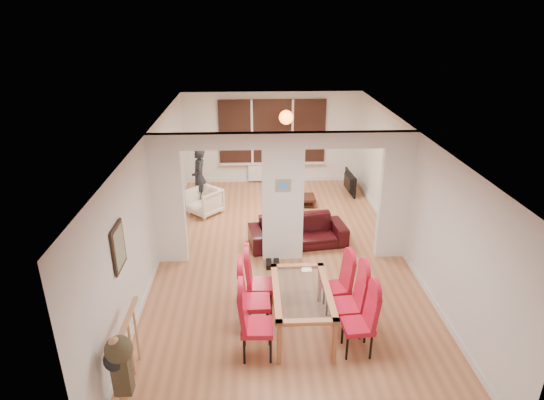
{
  "coord_description": "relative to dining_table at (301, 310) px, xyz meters",
  "views": [
    {
      "loc": [
        -0.58,
        -8.09,
        4.66
      ],
      "look_at": [
        -0.18,
        0.6,
        1.02
      ],
      "focal_mm": 30.0,
      "sensor_mm": 36.0,
      "label": 1
    }
  ],
  "objects": [
    {
      "name": "dining_chair_rb",
      "position": [
        0.69,
        -0.08,
        0.19
      ],
      "size": [
        0.48,
        0.48,
        1.12
      ],
      "primitive_type": null,
      "rotation": [
        0.0,
        0.0,
        0.07
      ],
      "color": "#B6122A",
      "rests_on": "floor"
    },
    {
      "name": "room_walls",
      "position": [
        -0.14,
        2.29,
        0.93
      ],
      "size": [
        5.0,
        9.0,
        2.6
      ],
      "primitive_type": null,
      "color": "silver",
      "rests_on": "floor"
    },
    {
      "name": "armchair",
      "position": [
        -1.91,
        4.53,
        -0.04
      ],
      "size": [
        0.99,
        1.0,
        0.65
      ],
      "primitive_type": "imported",
      "rotation": [
        0.0,
        0.0,
        -0.75
      ],
      "color": "beige",
      "rests_on": "floor"
    },
    {
      "name": "person",
      "position": [
        -2.05,
        5.0,
        0.41
      ],
      "size": [
        0.61,
        0.45,
        1.55
      ],
      "primitive_type": "imported",
      "rotation": [
        0.0,
        0.0,
        -1.41
      ],
      "color": "black",
      "rests_on": "floor"
    },
    {
      "name": "radiator",
      "position": [
        -0.14,
        6.69,
        -0.07
      ],
      "size": [
        1.4,
        0.08,
        0.5
      ],
      "primitive_type": "cube",
      "color": "white",
      "rests_on": "floor"
    },
    {
      "name": "dining_chair_lb",
      "position": [
        -0.71,
        0.07,
        0.2
      ],
      "size": [
        0.46,
        0.46,
        1.14
      ],
      "primitive_type": null,
      "rotation": [
        0.0,
        0.0,
        0.01
      ],
      "color": "#B6122A",
      "rests_on": "floor"
    },
    {
      "name": "shoes",
      "position": [
        -0.36,
        1.93,
        -0.31
      ],
      "size": [
        0.26,
        0.28,
        0.11
      ],
      "primitive_type": null,
      "color": "black",
      "rests_on": "floor"
    },
    {
      "name": "pillar_photo",
      "position": [
        -0.14,
        2.19,
        1.23
      ],
      "size": [
        0.3,
        0.03,
        0.25
      ],
      "primitive_type": "cube",
      "color": "#4C8CD8",
      "rests_on": "divider_wall"
    },
    {
      "name": "bottle",
      "position": [
        0.23,
        4.96,
        0.02
      ],
      "size": [
        0.07,
        0.07,
        0.28
      ],
      "primitive_type": "cylinder",
      "color": "#143F19",
      "rests_on": "coffee_table"
    },
    {
      "name": "television",
      "position": [
        1.86,
        5.76,
        -0.08
      ],
      "size": [
        1.01,
        0.2,
        0.58
      ],
      "primitive_type": "imported",
      "rotation": [
        0.0,
        0.0,
        1.63
      ],
      "color": "black",
      "rests_on": "floor"
    },
    {
      "name": "bay_window_blinds",
      "position": [
        -0.14,
        6.73,
        1.13
      ],
      "size": [
        3.0,
        0.08,
        1.8
      ],
      "primitive_type": "cube",
      "color": "black",
      "rests_on": "room_walls"
    },
    {
      "name": "pendant_light",
      "position": [
        0.16,
        5.59,
        1.78
      ],
      "size": [
        0.36,
        0.36,
        0.36
      ],
      "primitive_type": "sphere",
      "color": "orange",
      "rests_on": "room_walls"
    },
    {
      "name": "dining_chair_lc",
      "position": [
        -0.63,
        0.59,
        0.17
      ],
      "size": [
        0.44,
        0.44,
        1.07
      ],
      "primitive_type": null,
      "rotation": [
        0.0,
        0.0,
        -0.04
      ],
      "color": "#B6122A",
      "rests_on": "floor"
    },
    {
      "name": "sofa",
      "position": [
        0.22,
        2.83,
        -0.07
      ],
      "size": [
        2.15,
        1.09,
        0.6
      ],
      "primitive_type": "imported",
      "rotation": [
        0.0,
        0.0,
        0.14
      ],
      "color": "black",
      "rests_on": "floor"
    },
    {
      "name": "dining_chair_rc",
      "position": [
        0.62,
        0.48,
        0.14
      ],
      "size": [
        0.48,
        0.48,
        1.01
      ],
      "primitive_type": null,
      "rotation": [
        0.0,
        0.0,
        0.21
      ],
      "color": "#B6122A",
      "rests_on": "floor"
    },
    {
      "name": "dining_table",
      "position": [
        0.0,
        0.0,
        0.0
      ],
      "size": [
        0.88,
        1.57,
        0.74
      ],
      "primitive_type": null,
      "color": "#AC683F",
      "rests_on": "floor"
    },
    {
      "name": "coffee_table",
      "position": [
        0.33,
        4.92,
        -0.24
      ],
      "size": [
        1.19,
        0.83,
        0.25
      ],
      "primitive_type": null,
      "rotation": [
        0.0,
        0.0,
        0.3
      ],
      "color": "#321811",
      "rests_on": "floor"
    },
    {
      "name": "divider_wall",
      "position": [
        -0.14,
        2.29,
        0.93
      ],
      "size": [
        5.0,
        0.18,
        2.6
      ],
      "primitive_type": "cube",
      "color": "white",
      "rests_on": "floor"
    },
    {
      "name": "dining_chair_la",
      "position": [
        -0.69,
        -0.53,
        0.2
      ],
      "size": [
        0.47,
        0.47,
        1.13
      ],
      "primitive_type": null,
      "rotation": [
        0.0,
        0.0,
        -0.03
      ],
      "color": "#B6122A",
      "rests_on": "floor"
    },
    {
      "name": "floor",
      "position": [
        -0.14,
        2.29,
        -0.37
      ],
      "size": [
        5.0,
        9.0,
        0.01
      ],
      "primitive_type": "cube",
      "color": "#B26F47",
      "rests_on": "ground"
    },
    {
      "name": "wall_poster",
      "position": [
        -2.61,
        -0.11,
        1.23
      ],
      "size": [
        0.04,
        0.52,
        0.67
      ],
      "primitive_type": "cube",
      "color": "gray",
      "rests_on": "room_walls"
    },
    {
      "name": "bowl",
      "position": [
        0.31,
        4.96,
        -0.09
      ],
      "size": [
        0.21,
        0.21,
        0.05
      ],
      "primitive_type": "imported",
      "color": "#321811",
      "rests_on": "coffee_table"
    },
    {
      "name": "stair_newel",
      "position": [
        -2.39,
        -0.91,
        0.18
      ],
      "size": [
        0.4,
        1.2,
        1.1
      ],
      "primitive_type": null,
      "color": "tan",
      "rests_on": "floor"
    },
    {
      "name": "dining_chair_ra",
      "position": [
        0.76,
        -0.52,
        0.16
      ],
      "size": [
        0.46,
        0.46,
        1.06
      ],
      "primitive_type": null,
      "rotation": [
        0.0,
        0.0,
        0.08
      ],
      "color": "#B6122A",
      "rests_on": "floor"
    }
  ]
}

